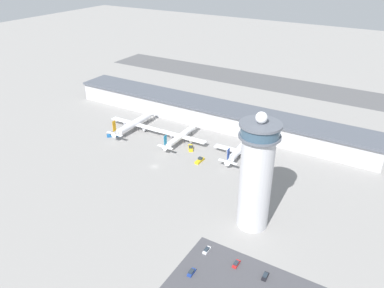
% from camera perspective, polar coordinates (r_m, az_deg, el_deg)
% --- Properties ---
extents(ground_plane, '(1000.00, 1000.00, 0.00)m').
position_cam_1_polar(ground_plane, '(217.26, -5.70, -3.45)').
color(ground_plane, gray).
extents(terminal_building, '(225.76, 25.00, 14.79)m').
position_cam_1_polar(terminal_building, '(266.72, 3.11, 4.63)').
color(terminal_building, '#B2B2B7').
rests_on(terminal_building, ground).
extents(runway_strip, '(338.64, 44.00, 0.01)m').
position_cam_1_polar(runway_strip, '(362.96, 11.29, 9.24)').
color(runway_strip, '#515154').
rests_on(runway_strip, ground).
extents(control_tower, '(17.33, 17.33, 55.28)m').
position_cam_1_polar(control_tower, '(161.94, 9.74, -4.61)').
color(control_tower, '#BCBCC1').
rests_on(control_tower, ground).
extents(airplane_gate_alpha, '(39.75, 41.72, 14.36)m').
position_cam_1_polar(airplane_gate_alpha, '(260.39, -8.79, 3.09)').
color(airplane_gate_alpha, white).
rests_on(airplane_gate_alpha, ground).
extents(airplane_gate_bravo, '(35.11, 37.58, 12.31)m').
position_cam_1_polar(airplane_gate_bravo, '(241.21, -1.70, 1.19)').
color(airplane_gate_bravo, white).
rests_on(airplane_gate_bravo, ground).
extents(airplane_gate_charlie, '(31.57, 32.93, 12.64)m').
position_cam_1_polar(airplane_gate_charlie, '(225.91, 7.07, -1.06)').
color(airplane_gate_charlie, silver).
rests_on(airplane_gate_charlie, ground).
extents(service_truck_catering, '(2.68, 7.44, 2.51)m').
position_cam_1_polar(service_truck_catering, '(220.65, 1.18, -2.51)').
color(service_truck_catering, black).
rests_on(service_truck_catering, ground).
extents(service_truck_fuel, '(7.46, 7.89, 3.07)m').
position_cam_1_polar(service_truck_fuel, '(255.63, -11.94, 1.38)').
color(service_truck_fuel, black).
rests_on(service_truck_fuel, ground).
extents(service_truck_baggage, '(6.57, 8.06, 2.51)m').
position_cam_1_polar(service_truck_baggage, '(234.11, -0.22, -0.60)').
color(service_truck_baggage, black).
rests_on(service_truck_baggage, ground).
extents(car_black_suv, '(2.01, 4.56, 1.36)m').
position_cam_1_polar(car_black_suv, '(154.47, 11.10, -19.15)').
color(car_black_suv, black).
rests_on(car_black_suv, ground).
extents(car_yellow_taxi, '(1.91, 4.34, 1.55)m').
position_cam_1_polar(car_yellow_taxi, '(153.07, -0.09, -18.97)').
color(car_yellow_taxi, black).
rests_on(car_yellow_taxi, ground).
extents(car_green_van, '(1.79, 4.56, 1.41)m').
position_cam_1_polar(car_green_van, '(157.19, 6.76, -17.68)').
color(car_green_van, black).
rests_on(car_green_van, ground).
extents(car_red_hatchback, '(1.78, 4.58, 1.43)m').
position_cam_1_polar(car_red_hatchback, '(161.77, 2.27, -15.84)').
color(car_red_hatchback, black).
rests_on(car_red_hatchback, ground).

